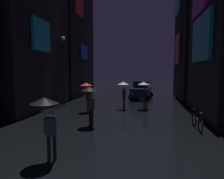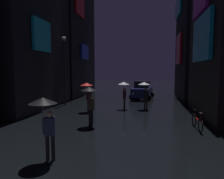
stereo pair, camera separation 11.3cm
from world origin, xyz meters
The scene contains 8 objects.
pedestrian_near_crossing_clear centered at (1.88, 14.14, 1.67)m, with size 0.90×0.90×2.12m.
pedestrian_foreground_right_black centered at (-0.95, 8.81, 1.67)m, with size 0.90×0.90×2.12m.
pedestrian_far_right_black centered at (-1.12, 4.43, 1.67)m, with size 0.90×0.90×2.12m.
pedestrian_midstreet_left_red centered at (-2.18, 12.43, 1.67)m, with size 0.90×0.90×2.12m.
pedestrian_midstreet_centre_clear centered at (0.30, 13.89, 1.67)m, with size 0.90×0.90×2.12m.
bicycle_parked_at_storefront centered at (4.60, 9.13, 0.39)m, with size 0.17×1.82×0.96m.
car_distant centered at (1.56, 19.98, 0.93)m, with size 2.62×4.31×1.92m.
streetlamp_left_far centered at (-5.00, 14.97, 3.65)m, with size 0.36×0.36×5.89m.
Camera 2 is at (2.09, -1.38, 2.94)m, focal length 32.00 mm.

